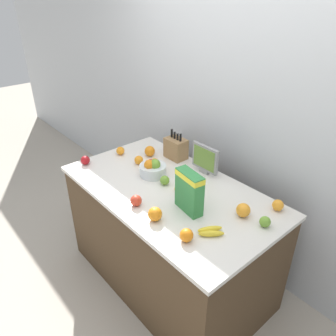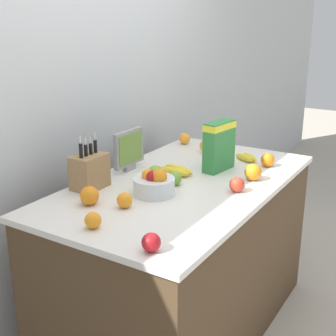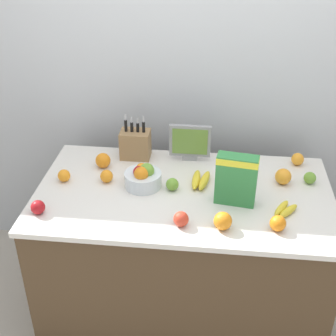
# 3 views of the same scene
# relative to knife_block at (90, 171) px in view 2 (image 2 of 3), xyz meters

# --- Properties ---
(ground_plane) EXTENTS (14.00, 14.00, 0.00)m
(ground_plane) POSITION_rel_knife_block_xyz_m (0.32, -0.35, -0.98)
(ground_plane) COLOR #B2A899
(wall_back) EXTENTS (9.00, 0.06, 2.60)m
(wall_back) POSITION_rel_knife_block_xyz_m (0.32, 0.32, 0.32)
(wall_back) COLOR silver
(wall_back) RESTS_ON ground_plane
(counter) EXTENTS (1.61, 0.90, 0.89)m
(counter) POSITION_rel_knife_block_xyz_m (0.32, -0.35, -0.53)
(counter) COLOR #4C3823
(counter) RESTS_ON ground_plane
(knife_block) EXTENTS (0.18, 0.13, 0.28)m
(knife_block) POSITION_rel_knife_block_xyz_m (0.00, 0.00, 0.00)
(knife_block) COLOR #937047
(knife_block) RESTS_ON counter
(small_monitor) EXTENTS (0.25, 0.03, 0.23)m
(small_monitor) POSITION_rel_knife_block_xyz_m (0.33, -0.00, 0.03)
(small_monitor) COLOR gray
(small_monitor) RESTS_ON counter
(cereal_box) EXTENTS (0.22, 0.11, 0.28)m
(cereal_box) POSITION_rel_knife_block_xyz_m (0.60, -0.42, 0.06)
(cereal_box) COLOR #338442
(cereal_box) RESTS_ON counter
(fruit_bowl) EXTENTS (0.20, 0.20, 0.14)m
(fruit_bowl) POSITION_rel_knife_block_xyz_m (0.10, -0.32, -0.03)
(fruit_bowl) COLOR silver
(fruit_bowl) RESTS_ON counter
(banana_bunch_left) EXTENTS (0.11, 0.20, 0.04)m
(banana_bunch_left) POSITION_rel_knife_block_xyz_m (0.41, -0.26, -0.07)
(banana_bunch_left) COLOR yellow
(banana_bunch_left) RESTS_ON counter
(banana_bunch_right) EXTENTS (0.15, 0.17, 0.04)m
(banana_bunch_right) POSITION_rel_knife_block_xyz_m (0.85, -0.49, -0.07)
(banana_bunch_right) COLOR yellow
(banana_bunch_right) RESTS_ON counter
(apple_middle) EXTENTS (0.07, 0.07, 0.07)m
(apple_middle) POSITION_rel_knife_block_xyz_m (-0.39, -0.63, -0.05)
(apple_middle) COLOR #A31419
(apple_middle) RESTS_ON counter
(apple_near_bananas) EXTENTS (0.07, 0.07, 0.07)m
(apple_near_bananas) POSITION_rel_knife_block_xyz_m (0.26, -0.34, -0.05)
(apple_near_bananas) COLOR #6B9E33
(apple_near_bananas) RESTS_ON counter
(apple_rear) EXTENTS (0.07, 0.07, 0.07)m
(apple_rear) POSITION_rel_knife_block_xyz_m (1.01, -0.19, -0.05)
(apple_rear) COLOR #6B9E33
(apple_rear) RESTS_ON counter
(apple_front) EXTENTS (0.08, 0.08, 0.08)m
(apple_front) POSITION_rel_knife_block_xyz_m (0.33, -0.65, -0.05)
(apple_front) COLOR red
(apple_front) RESTS_ON counter
(orange_front_left) EXTENTS (0.09, 0.09, 0.09)m
(orange_front_left) POSITION_rel_knife_block_xyz_m (-0.17, -0.14, -0.04)
(orange_front_left) COLOR orange
(orange_front_left) RESTS_ON counter
(orange_mid_right) EXTENTS (0.08, 0.08, 0.08)m
(orange_mid_right) POSITION_rel_knife_block_xyz_m (0.80, -0.64, -0.05)
(orange_mid_right) COLOR orange
(orange_mid_right) RESTS_ON counter
(orange_front_center) EXTENTS (0.09, 0.09, 0.09)m
(orange_front_center) POSITION_rel_knife_block_xyz_m (0.86, -0.21, -0.04)
(orange_front_center) COLOR orange
(orange_front_center) RESTS_ON counter
(orange_front_right) EXTENTS (0.07, 0.07, 0.07)m
(orange_front_right) POSITION_rel_knife_block_xyz_m (-0.35, -0.32, -0.05)
(orange_front_right) COLOR orange
(orange_front_right) RESTS_ON counter
(orange_back_center) EXTENTS (0.07, 0.07, 0.07)m
(orange_back_center) POSITION_rel_knife_block_xyz_m (-0.11, -0.30, -0.05)
(orange_back_center) COLOR orange
(orange_back_center) RESTS_ON counter
(orange_by_cereal) EXTENTS (0.09, 0.09, 0.09)m
(orange_by_cereal) POSITION_rel_knife_block_xyz_m (0.54, -0.65, -0.04)
(orange_by_cereal) COLOR orange
(orange_by_cereal) RESTS_ON counter
(orange_mid_left) EXTENTS (0.07, 0.07, 0.07)m
(orange_mid_left) POSITION_rel_knife_block_xyz_m (0.97, 0.01, -0.05)
(orange_mid_left) COLOR orange
(orange_mid_left) RESTS_ON counter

